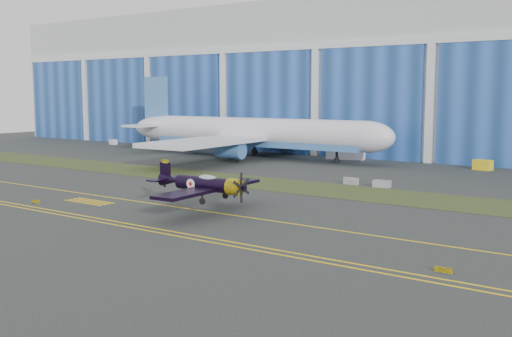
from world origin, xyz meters
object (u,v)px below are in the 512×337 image
Objects in this scene: warbird at (204,184)px; jetliner at (255,101)px; shipping_container at (346,151)px; tug at (483,165)px.

jetliner is (-25.12, 44.69, 7.54)m from warbird.
jetliner reaches higher than warbird.
warbird is 53.26m from shipping_container.
jetliner is 18.82m from shipping_container.
warbird is 51.82m from jetliner.
shipping_container is 24.50m from tug.
jetliner is at bearing 117.12° from warbird.
warbird is 5.49× the size of tug.
jetliner reaches higher than tug.
warbird reaches higher than tug.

